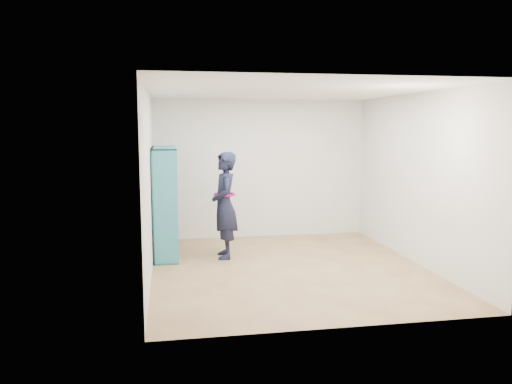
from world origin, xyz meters
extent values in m
plane|color=brown|center=(0.00, 0.00, 0.00)|extent=(4.50, 4.50, 0.00)
plane|color=white|center=(0.00, 0.00, 2.60)|extent=(4.50, 4.50, 0.00)
cube|color=silver|center=(-2.00, 0.00, 1.30)|extent=(0.02, 4.50, 2.60)
cube|color=silver|center=(2.00, 0.00, 1.30)|extent=(0.02, 4.50, 2.60)
cube|color=silver|center=(0.00, 2.25, 1.30)|extent=(4.00, 0.02, 2.60)
cube|color=silver|center=(0.00, -2.25, 1.30)|extent=(4.00, 0.02, 2.60)
cube|color=teal|center=(-1.80, 0.50, 0.88)|extent=(0.39, 0.03, 1.77)
cube|color=teal|center=(-1.80, 1.80, 0.88)|extent=(0.39, 0.03, 1.77)
cube|color=teal|center=(-1.80, 1.15, 0.01)|extent=(0.39, 1.32, 0.03)
cube|color=teal|center=(-1.80, 1.15, 1.75)|extent=(0.39, 1.32, 0.03)
cube|color=teal|center=(-1.98, 1.15, 0.88)|extent=(0.03, 1.32, 1.77)
cube|color=teal|center=(-1.80, 0.94, 0.88)|extent=(0.36, 0.03, 1.71)
cube|color=teal|center=(-1.80, 1.36, 0.88)|extent=(0.36, 0.03, 1.71)
cube|color=teal|center=(-1.80, 1.15, 0.46)|extent=(0.36, 1.27, 0.03)
cube|color=teal|center=(-1.80, 1.15, 0.88)|extent=(0.36, 1.27, 0.03)
cube|color=teal|center=(-1.80, 1.15, 1.31)|extent=(0.36, 1.27, 0.03)
cube|color=beige|center=(-1.77, 0.72, 0.07)|extent=(0.24, 0.15, 0.06)
cube|color=black|center=(-1.76, 0.66, 0.61)|extent=(0.20, 0.18, 0.28)
cube|color=maroon|center=(-1.76, 0.66, 1.05)|extent=(0.20, 0.18, 0.31)
cube|color=silver|center=(-1.77, 0.72, 1.36)|extent=(0.24, 0.15, 0.06)
cube|color=navy|center=(-1.76, 1.08, 0.20)|extent=(0.20, 0.18, 0.31)
cube|color=brown|center=(-1.76, 1.08, 0.58)|extent=(0.20, 0.18, 0.23)
cube|color=#BFB28C|center=(-1.77, 1.14, 0.93)|extent=(0.24, 0.15, 0.06)
cube|color=#26594C|center=(-1.76, 1.08, 1.45)|extent=(0.20, 0.18, 0.26)
cube|color=beige|center=(-1.76, 1.51, 0.17)|extent=(0.20, 0.18, 0.27)
cube|color=black|center=(-1.77, 1.57, 0.50)|extent=(0.24, 0.15, 0.06)
cube|color=maroon|center=(-1.76, 1.51, 1.03)|extent=(0.20, 0.18, 0.26)
cube|color=silver|center=(-1.76, 1.51, 1.44)|extent=(0.20, 0.18, 0.23)
imported|color=black|center=(-0.86, 0.80, 0.85)|extent=(0.41, 0.62, 1.70)
torus|color=#930B5B|center=(-0.86, 0.80, 1.02)|extent=(0.35, 0.35, 0.04)
cube|color=silver|center=(-1.01, 0.88, 0.96)|extent=(0.03, 0.08, 0.12)
cube|color=black|center=(-1.01, 0.88, 0.96)|extent=(0.03, 0.08, 0.12)
camera|label=1|loc=(-1.74, -7.01, 2.09)|focal=35.00mm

